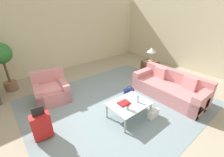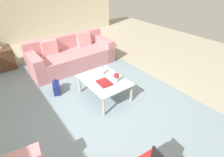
# 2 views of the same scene
# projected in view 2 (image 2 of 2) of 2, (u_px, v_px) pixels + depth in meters

# --- Properties ---
(ground_plane) EXTENTS (12.00, 12.00, 0.00)m
(ground_plane) POSITION_uv_depth(u_px,v_px,m) (95.00, 116.00, 3.33)
(ground_plane) COLOR #A89E89
(area_rug) EXTENTS (5.20, 4.40, 0.01)m
(area_rug) POSITION_uv_depth(u_px,v_px,m) (72.00, 104.00, 3.63)
(area_rug) COLOR gray
(area_rug) RESTS_ON ground
(couch) EXTENTS (0.96, 2.29, 0.84)m
(couch) POSITION_uv_depth(u_px,v_px,m) (71.00, 56.00, 4.97)
(couch) COLOR #C67F84
(couch) RESTS_ON ground
(coffee_table) EXTENTS (1.05, 0.79, 0.44)m
(coffee_table) POSITION_uv_depth(u_px,v_px,m) (104.00, 82.00, 3.65)
(coffee_table) COLOR silver
(coffee_table) RESTS_ON ground
(water_bottle) EXTENTS (0.06, 0.06, 0.20)m
(water_bottle) POSITION_uv_depth(u_px,v_px,m) (102.00, 70.00, 3.76)
(water_bottle) COLOR silver
(water_bottle) RESTS_ON coffee_table
(coffee_table_book) EXTENTS (0.31, 0.25, 0.03)m
(coffee_table_book) POSITION_uv_depth(u_px,v_px,m) (104.00, 83.00, 3.50)
(coffee_table_book) COLOR maroon
(coffee_table_book) RESTS_ON coffee_table
(flower_vase) EXTENTS (0.11, 0.11, 0.21)m
(flower_vase) POSITION_uv_depth(u_px,v_px,m) (116.00, 77.00, 3.49)
(flower_vase) COLOR #B2B7BC
(flower_vase) RESTS_ON coffee_table
(side_table) EXTENTS (0.57, 0.57, 0.58)m
(side_table) POSITION_uv_depth(u_px,v_px,m) (2.00, 59.00, 4.83)
(side_table) COLOR #513823
(side_table) RESTS_ON ground
(handbag_navy) EXTENTS (0.35, 0.24, 0.36)m
(handbag_navy) POSITION_uv_depth(u_px,v_px,m) (56.00, 88.00, 3.92)
(handbag_navy) COLOR navy
(handbag_navy) RESTS_ON ground
(handbag_white) EXTENTS (0.32, 0.14, 0.36)m
(handbag_white) POSITION_uv_depth(u_px,v_px,m) (108.00, 76.00, 4.35)
(handbag_white) COLOR white
(handbag_white) RESTS_ON ground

